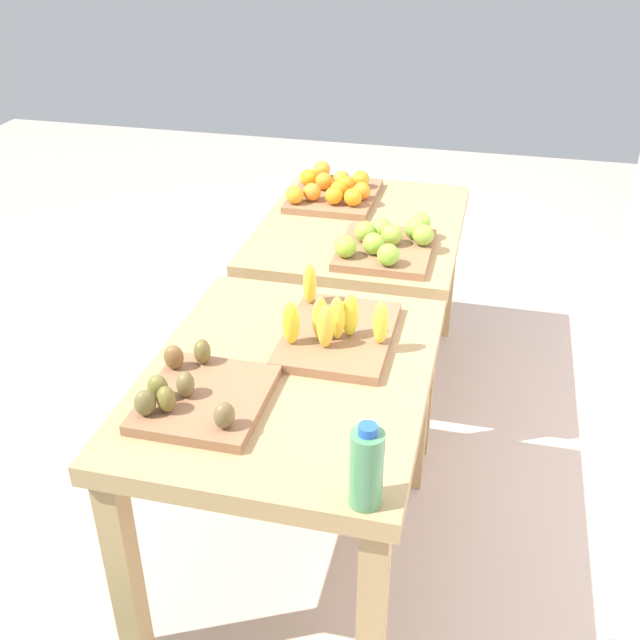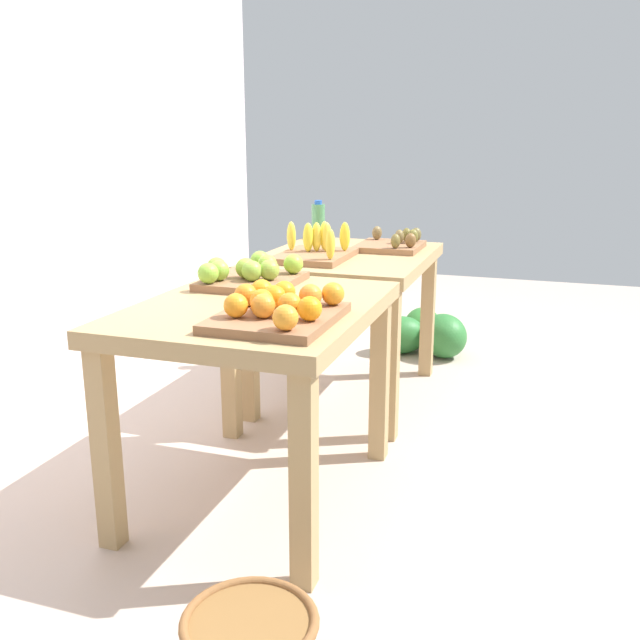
{
  "view_description": "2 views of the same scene",
  "coord_description": "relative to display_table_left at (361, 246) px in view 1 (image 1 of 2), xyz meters",
  "views": [
    {
      "loc": [
        2.28,
        0.51,
        1.97
      ],
      "look_at": [
        0.03,
        -0.04,
        0.61
      ],
      "focal_mm": 42.54,
      "sensor_mm": 36.0,
      "label": 1
    },
    {
      "loc": [
        -2.75,
        -0.97,
        1.33
      ],
      "look_at": [
        0.03,
        -0.04,
        0.55
      ],
      "focal_mm": 39.0,
      "sensor_mm": 36.0,
      "label": 2
    }
  ],
  "objects": [
    {
      "name": "display_table_left",
      "position": [
        0.0,
        0.0,
        0.0
      ],
      "size": [
        1.04,
        0.8,
        0.75
      ],
      "color": "tan",
      "rests_on": "ground_plane"
    },
    {
      "name": "ground_plane",
      "position": [
        0.56,
        0.0,
        -0.64
      ],
      "size": [
        8.0,
        8.0,
        0.0
      ],
      "primitive_type": "plane",
      "color": "#B6A395"
    },
    {
      "name": "water_bottle",
      "position": [
        1.59,
        0.31,
        0.21
      ],
      "size": [
        0.08,
        0.08,
        0.22
      ],
      "color": "#4C8C59",
      "rests_on": "display_table_right"
    },
    {
      "name": "wicker_basket",
      "position": [
        -0.88,
        -0.35,
        -0.54
      ],
      "size": [
        0.34,
        0.34,
        0.19
      ],
      "color": "brown",
      "rests_on": "ground_plane"
    },
    {
      "name": "apple_bin",
      "position": [
        0.27,
        0.15,
        0.15
      ],
      "size": [
        0.42,
        0.36,
        0.11
      ],
      "color": "#906343",
      "rests_on": "display_table_left"
    },
    {
      "name": "kiwi_bin",
      "position": [
        1.33,
        -0.19,
        0.14
      ],
      "size": [
        0.36,
        0.32,
        0.1
      ],
      "color": "#906343",
      "rests_on": "display_table_right"
    },
    {
      "name": "display_table_right",
      "position": [
        1.12,
        0.0,
        0.0
      ],
      "size": [
        1.04,
        0.8,
        0.75
      ],
      "color": "tan",
      "rests_on": "ground_plane"
    },
    {
      "name": "banana_crate",
      "position": [
        0.93,
        0.1,
        0.15
      ],
      "size": [
        0.44,
        0.33,
        0.17
      ],
      "color": "#906343",
      "rests_on": "display_table_right"
    },
    {
      "name": "orange_bin",
      "position": [
        -0.21,
        -0.17,
        0.15
      ],
      "size": [
        0.45,
        0.37,
        0.11
      ],
      "color": "#906343",
      "rests_on": "display_table_left"
    }
  ]
}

